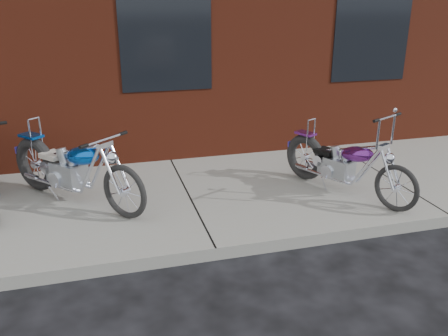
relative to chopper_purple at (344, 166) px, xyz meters
name	(u,v)px	position (x,y,z in m)	size (l,w,h in m)	color
ground	(216,261)	(-2.06, -1.04, -0.53)	(120.00, 120.00, 0.00)	black
sidewalk	(189,200)	(-2.06, 0.46, -0.45)	(22.00, 3.00, 0.15)	gray
chopper_purple	(344,166)	(0.00, 0.00, 0.00)	(1.00, 1.94, 1.18)	black
chopper_blue	(73,171)	(-3.53, 0.63, 0.05)	(1.67, 1.83, 1.03)	black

